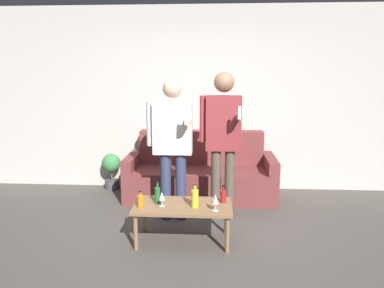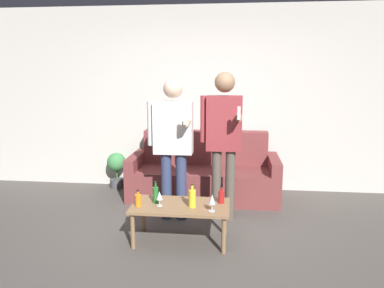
{
  "view_description": "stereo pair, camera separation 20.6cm",
  "coord_description": "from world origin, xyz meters",
  "px_view_note": "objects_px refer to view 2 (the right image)",
  "views": [
    {
      "loc": [
        0.24,
        -3.34,
        1.76
      ],
      "look_at": [
        -0.03,
        0.82,
        0.95
      ],
      "focal_mm": 35.0,
      "sensor_mm": 36.0,
      "label": 1
    },
    {
      "loc": [
        0.44,
        -3.32,
        1.76
      ],
      "look_at": [
        -0.03,
        0.82,
        0.95
      ],
      "focal_mm": 35.0,
      "sensor_mm": 36.0,
      "label": 2
    }
  ],
  "objects_px": {
    "person_standing_right": "(224,133)",
    "coffee_table": "(181,209)",
    "bottle_orange": "(221,196)",
    "couch": "(204,175)",
    "person_standing_left": "(173,139)"
  },
  "relations": [
    {
      "from": "coffee_table",
      "to": "bottle_orange",
      "type": "distance_m",
      "value": 0.44
    },
    {
      "from": "bottle_orange",
      "to": "person_standing_left",
      "type": "relative_size",
      "value": 0.11
    },
    {
      "from": "bottle_orange",
      "to": "couch",
      "type": "bearing_deg",
      "value": 101.99
    },
    {
      "from": "coffee_table",
      "to": "bottle_orange",
      "type": "xyz_separation_m",
      "value": [
        0.42,
        0.1,
        0.12
      ]
    },
    {
      "from": "bottle_orange",
      "to": "person_standing_right",
      "type": "distance_m",
      "value": 0.81
    },
    {
      "from": "person_standing_left",
      "to": "couch",
      "type": "bearing_deg",
      "value": 70.9
    },
    {
      "from": "couch",
      "to": "person_standing_left",
      "type": "bearing_deg",
      "value": -109.1
    },
    {
      "from": "person_standing_right",
      "to": "couch",
      "type": "bearing_deg",
      "value": 109.7
    },
    {
      "from": "couch",
      "to": "person_standing_left",
      "type": "distance_m",
      "value": 1.13
    },
    {
      "from": "person_standing_left",
      "to": "person_standing_right",
      "type": "relative_size",
      "value": 0.96
    },
    {
      "from": "couch",
      "to": "person_standing_right",
      "type": "relative_size",
      "value": 1.18
    },
    {
      "from": "coffee_table",
      "to": "person_standing_left",
      "type": "height_order",
      "value": "person_standing_left"
    },
    {
      "from": "couch",
      "to": "bottle_orange",
      "type": "relative_size",
      "value": 11.14
    },
    {
      "from": "person_standing_right",
      "to": "coffee_table",
      "type": "bearing_deg",
      "value": -121.93
    },
    {
      "from": "couch",
      "to": "coffee_table",
      "type": "xyz_separation_m",
      "value": [
        -0.12,
        -1.47,
        0.04
      ]
    }
  ]
}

